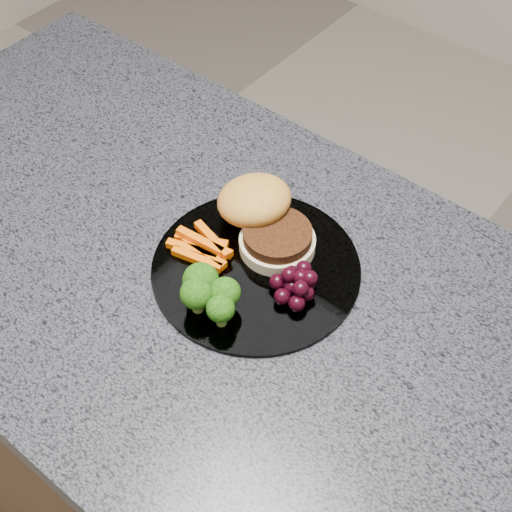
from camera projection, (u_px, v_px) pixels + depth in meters
The scene contains 7 objects.
island_cabinet at pixel (227, 446), 1.24m from camera, with size 1.20×0.60×0.86m, color brown.
countertop at pixel (216, 286), 0.90m from camera, with size 1.20×0.60×0.04m, color #494952.
plate at pixel (256, 268), 0.88m from camera, with size 0.26×0.26×0.01m, color white.
burger at pixel (262, 216), 0.91m from camera, with size 0.17×0.13×0.05m.
carrot_sticks at pixel (202, 247), 0.89m from camera, with size 0.08×0.06×0.02m.
broccoli at pixel (208, 292), 0.82m from camera, with size 0.08×0.06×0.05m.
grape_bunch at pixel (296, 284), 0.84m from camera, with size 0.06×0.06×0.03m.
Camera 1 is at (0.39, -0.40, 1.59)m, focal length 50.00 mm.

